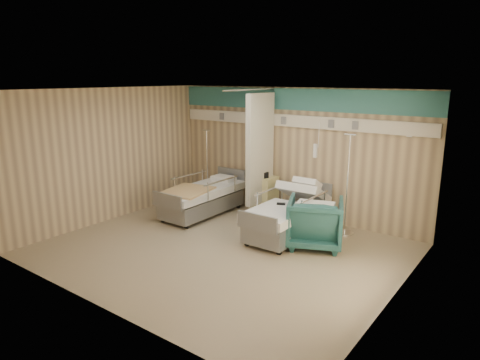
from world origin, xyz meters
name	(u,v)px	position (x,y,z in m)	size (l,w,h in m)	color
ground	(222,249)	(0.00, 0.00, 0.00)	(6.00, 5.00, 0.00)	gray
room_walls	(229,145)	(-0.03, 0.25, 1.86)	(6.04, 5.04, 2.82)	tan
bed_right	(288,220)	(0.60, 1.30, 0.32)	(1.00, 2.16, 0.63)	white
bed_left	(202,201)	(-1.60, 1.30, 0.32)	(1.00, 2.16, 0.63)	white
bedside_cabinet	(264,195)	(-0.55, 2.20, 0.42)	(0.50, 0.48, 0.85)	#D4CE85
visitor_armchair	(315,222)	(1.25, 1.15, 0.45)	(0.96, 0.98, 0.90)	#1F4E4D
waffle_blanket	(315,197)	(1.24, 1.13, 0.93)	(0.66, 0.59, 0.07)	white
iv_stand_right	(346,214)	(1.44, 2.07, 0.40)	(0.35, 0.35, 1.98)	silver
iv_stand_left	(208,189)	(-2.08, 2.05, 0.37)	(0.32, 0.32, 1.80)	silver
call_remote	(281,204)	(0.49, 1.21, 0.65)	(0.16, 0.07, 0.04)	black
tan_blanket	(187,191)	(-1.62, 0.84, 0.65)	(0.85, 1.07, 0.04)	tan
toiletry_bag	(262,175)	(-0.54, 2.12, 0.92)	(0.24, 0.15, 0.13)	black
white_cup	(260,174)	(-0.62, 2.16, 0.92)	(0.09, 0.09, 0.14)	white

